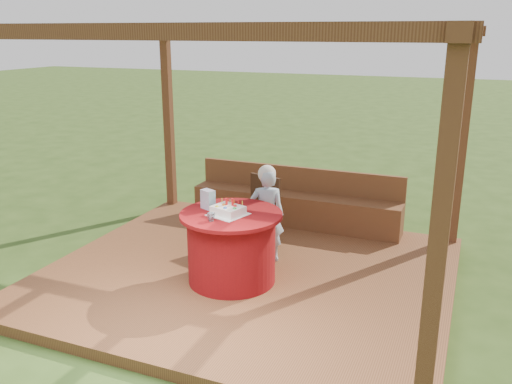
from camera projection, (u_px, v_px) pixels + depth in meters
ground at (248, 280)px, 6.30m from camera, size 60.00×60.00×0.00m
deck at (248, 275)px, 6.29m from camera, size 4.50×4.00×0.12m
pergola at (247, 69)px, 5.61m from camera, size 4.50×4.00×2.72m
bench at (295, 206)px, 7.72m from camera, size 3.00×0.42×0.80m
table at (232, 247)px, 5.91m from camera, size 1.11×1.11×0.79m
chair at (259, 208)px, 6.85m from camera, size 0.57×0.57×0.91m
elderly_woman at (267, 212)px, 6.40m from camera, size 0.48×0.40×1.18m
birthday_cake at (228, 210)px, 5.73m from camera, size 0.44×0.44×0.17m
gift_bag at (208, 199)px, 5.92m from camera, size 0.17×0.15×0.21m
drinking_glass at (211, 217)px, 5.55m from camera, size 0.12×0.12×0.08m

